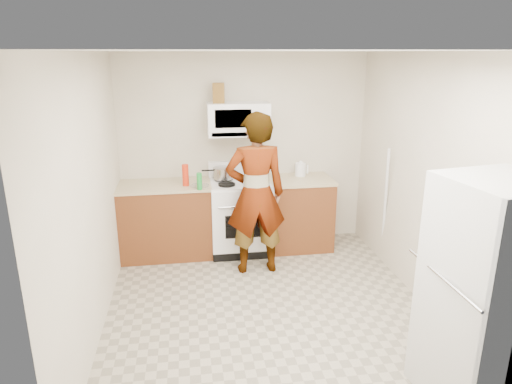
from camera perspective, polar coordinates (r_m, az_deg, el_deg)
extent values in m
plane|color=gray|center=(4.78, 1.51, -14.32)|extent=(3.60, 3.60, 0.00)
cube|color=beige|center=(5.98, -1.44, 5.10)|extent=(3.20, 0.02, 2.50)
cube|color=beige|center=(4.80, 20.65, 1.00)|extent=(0.02, 3.60, 2.50)
cube|color=brown|center=(5.88, -11.13, -3.58)|extent=(1.12, 0.62, 0.90)
cube|color=tan|center=(5.73, -11.40, 0.80)|extent=(1.14, 0.64, 0.03)
cube|color=brown|center=(6.04, 5.40, -2.75)|extent=(0.80, 0.62, 0.90)
cube|color=tan|center=(5.90, 5.53, 1.53)|extent=(0.82, 0.64, 0.03)
cube|color=white|center=(5.89, -1.96, -3.20)|extent=(0.76, 0.65, 0.90)
cube|color=white|center=(5.74, -2.01, 1.15)|extent=(0.76, 0.62, 0.03)
cube|color=white|center=(5.99, -2.34, 2.95)|extent=(0.76, 0.08, 0.20)
cube|color=white|center=(5.71, -2.25, 9.12)|extent=(0.76, 0.38, 0.40)
imported|color=tan|center=(5.19, -0.03, -0.29)|extent=(0.70, 0.47, 1.88)
cube|color=#BABAB6|center=(3.67, 26.94, -11.42)|extent=(0.80, 0.80, 1.70)
cylinder|color=white|center=(6.01, 5.57, 2.82)|extent=(0.17, 0.17, 0.17)
cube|color=brown|center=(5.64, -4.69, 12.24)|extent=(0.16, 0.16, 0.24)
cylinder|color=#ACACB0|center=(5.79, -4.12, 2.35)|extent=(0.32, 0.32, 0.14)
cube|color=silver|center=(5.62, -0.28, 1.21)|extent=(0.27, 0.20, 0.05)
cylinder|color=red|center=(5.58, -8.81, 2.10)|extent=(0.08, 0.08, 0.26)
cylinder|color=orange|center=(5.48, -7.02, 1.31)|extent=(0.05, 0.05, 0.16)
cylinder|color=#18842C|center=(5.41, -7.09, 1.34)|extent=(0.07, 0.07, 0.20)
cylinder|color=silver|center=(5.57, -7.04, 0.81)|extent=(0.28, 0.28, 0.01)
cylinder|color=silver|center=(5.67, 15.84, -1.64)|extent=(0.18, 0.29, 1.45)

